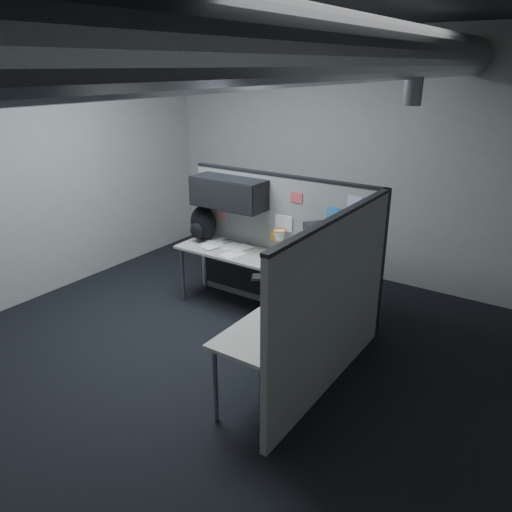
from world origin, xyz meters
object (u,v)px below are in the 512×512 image
Objects in this scene: monitor at (331,249)px; keyboard at (276,278)px; phone at (285,313)px; desk at (271,281)px; backpack at (203,224)px.

keyboard is at bearing -135.65° from monitor.
monitor is 2.80× the size of phone.
keyboard reaches higher than desk.
keyboard is 1.19× the size of backpack.
keyboard is 1.52m from backpack.
keyboard is 0.77m from phone.
desk is at bearing -158.82° from monitor.
backpack is at bearing 163.18° from desk.
desk is 3.64× the size of monitor.
monitor is 1.10m from phone.
monitor is 1.47× the size of backpack.
monitor reaches higher than desk.
backpack reaches higher than phone.
desk is 1.02m from phone.
keyboard is (-0.37, -0.46, -0.25)m from monitor.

